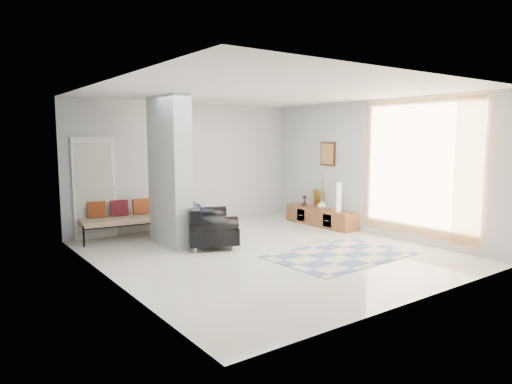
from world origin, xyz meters
TOP-DOWN VIEW (x-y plane):
  - floor at (0.00, 0.00)m, footprint 6.00×6.00m
  - ceiling at (0.00, 0.00)m, footprint 6.00×6.00m
  - wall_back at (0.00, 3.00)m, footprint 6.00×0.00m
  - wall_front at (0.00, -3.00)m, footprint 6.00×0.00m
  - wall_left at (-2.75, 0.00)m, footprint 0.00×6.00m
  - wall_right at (2.75, 0.00)m, footprint 0.00×6.00m
  - partition_column at (-1.10, 1.60)m, footprint 0.35×1.20m
  - hallway_door at (-2.10, 2.96)m, footprint 0.85×0.06m
  - curtain at (2.67, -1.15)m, footprint 0.00×2.55m
  - wall_art at (2.72, 1.27)m, footprint 0.04×0.45m
  - media_console at (2.52, 1.27)m, footprint 0.45×1.97m
  - loveseat at (-0.53, 1.22)m, footprint 1.38×1.72m
  - daybed at (-1.55, 2.62)m, footprint 2.02×1.04m
  - area_rug at (0.90, -0.90)m, footprint 2.44×1.68m
  - cylinder_lamp at (2.50, 0.69)m, footprint 0.12×0.12m
  - bronze_figurine at (2.47, 1.78)m, footprint 0.14×0.14m
  - vase at (2.47, 1.18)m, footprint 0.22×0.22m

SIDE VIEW (x-z plane):
  - floor at x=0.00m, z-range 0.00..0.00m
  - area_rug at x=0.90m, z-range 0.00..0.01m
  - media_console at x=2.52m, z-range -0.20..0.60m
  - loveseat at x=-0.53m, z-range -0.02..0.74m
  - daybed at x=-1.55m, z-range 0.03..0.79m
  - vase at x=2.47m, z-range 0.40..0.60m
  - bronze_figurine at x=2.47m, z-range 0.40..0.65m
  - cylinder_lamp at x=2.50m, z-range 0.40..1.04m
  - hallway_door at x=-2.10m, z-range 0.00..2.04m
  - partition_column at x=-1.10m, z-range 0.00..2.80m
  - wall_back at x=0.00m, z-range -1.60..4.40m
  - wall_front at x=0.00m, z-range -1.60..4.40m
  - wall_left at x=-2.75m, z-range -1.60..4.40m
  - wall_right at x=2.75m, z-range -1.60..4.40m
  - curtain at x=2.67m, z-range 0.17..2.72m
  - wall_art at x=2.72m, z-range 1.38..1.92m
  - ceiling at x=0.00m, z-range 2.80..2.80m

